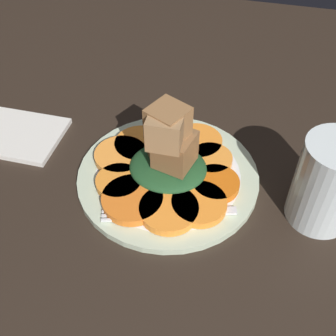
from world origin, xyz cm
name	(u,v)px	position (x,y,z in cm)	size (l,w,h in cm)	color
table_slab	(168,183)	(0.00, 0.00, 1.00)	(120.00, 120.00, 2.00)	black
plate	(168,176)	(0.00, 0.00, 2.52)	(25.05, 25.05, 1.05)	beige
carrot_slice_0	(121,156)	(-7.16, 1.12, 3.66)	(7.53, 7.53, 1.13)	orange
carrot_slice_1	(119,182)	(-5.83, -3.76, 3.66)	(6.18, 6.18, 1.13)	orange
carrot_slice_2	(132,199)	(-3.17, -6.18, 3.66)	(7.96, 7.96, 1.13)	orange
carrot_slice_3	(169,210)	(1.78, -6.64, 3.66)	(7.56, 7.56, 1.13)	orange
carrot_slice_4	(199,204)	(5.29, -4.79, 3.66)	(7.15, 7.15, 1.13)	orange
carrot_slice_5	(216,184)	(6.77, -0.87, 3.66)	(6.35, 6.35, 1.13)	#D45F12
carrot_slice_6	(211,160)	(5.32, 3.48, 3.66)	(6.06, 6.06, 1.13)	orange
carrot_slice_7	(197,142)	(2.68, 6.54, 3.66)	(7.46, 7.46, 1.13)	orange
carrot_slice_8	(172,139)	(-1.03, 6.45, 3.66)	(6.17, 6.17, 1.13)	orange
carrot_slice_9	(140,145)	(-5.18, 3.98, 3.66)	(7.49, 7.49, 1.13)	orange
center_pile	(169,151)	(0.19, -0.08, 7.46)	(10.63, 9.56, 11.09)	#1E4723
fork	(166,212)	(1.46, -6.90, 3.30)	(16.85, 6.31, 0.40)	silver
water_glass	(328,183)	(20.13, -1.38, 7.93)	(8.15, 8.15, 11.86)	silver
napkin	(6,133)	(-26.62, 2.92, 2.40)	(17.43, 10.46, 0.80)	silver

